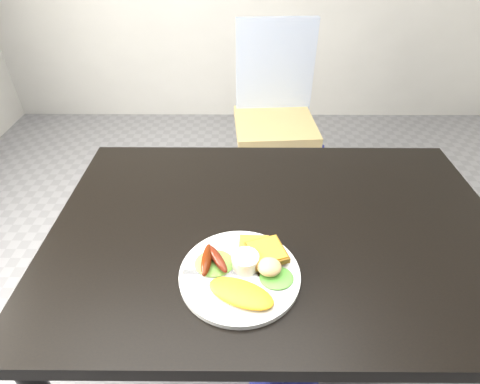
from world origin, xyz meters
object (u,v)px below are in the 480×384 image
(dining_chair, at_px, (275,125))
(dining_table, at_px, (277,229))
(person, at_px, (333,135))
(plate, at_px, (240,275))

(dining_chair, bearing_deg, dining_table, -98.39)
(dining_table, bearing_deg, person, 64.07)
(plate, bearing_deg, dining_table, 60.69)
(plate, bearing_deg, person, 63.16)
(dining_table, xyz_separation_m, dining_chair, (0.09, 1.15, -0.28))
(dining_table, height_order, person, person)
(dining_chair, height_order, plate, plate)
(person, height_order, plate, person)
(dining_chair, xyz_separation_m, plate, (-0.19, -1.33, 0.31))
(dining_table, distance_m, dining_chair, 1.19)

